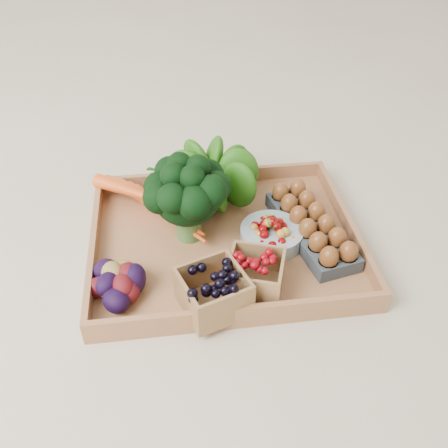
{
  "coord_description": "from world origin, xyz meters",
  "views": [
    {
      "loc": [
        -0.1,
        -0.79,
        0.71
      ],
      "look_at": [
        0.0,
        0.0,
        0.06
      ],
      "focal_mm": 40.0,
      "sensor_mm": 36.0,
      "label": 1
    }
  ],
  "objects": [
    {
      "name": "broccoli",
      "position": [
        -0.07,
        0.02,
        0.08
      ],
      "size": [
        0.18,
        0.18,
        0.14
      ],
      "primitive_type": null,
      "color": "black",
      "rests_on": "tray"
    },
    {
      "name": "carrots",
      "position": [
        -0.13,
        0.1,
        0.04
      ],
      "size": [
        0.23,
        0.16,
        0.05
      ],
      "primitive_type": null,
      "color": "#F2561A",
      "rests_on": "tray"
    },
    {
      "name": "potatoes",
      "position": [
        -0.21,
        -0.12,
        0.05
      ],
      "size": [
        0.13,
        0.13,
        0.08
      ],
      "primitive_type": null,
      "color": "#480B11",
      "rests_on": "tray"
    },
    {
      "name": "punnet_raspberry",
      "position": [
        0.04,
        -0.14,
        0.05
      ],
      "size": [
        0.13,
        0.13,
        0.07
      ],
      "primitive_type": "cube",
      "rotation": [
        0.0,
        0.0,
        -0.33
      ],
      "color": "maroon",
      "rests_on": "tray"
    },
    {
      "name": "ground",
      "position": [
        0.0,
        0.0,
        0.0
      ],
      "size": [
        4.0,
        4.0,
        0.0
      ],
      "primitive_type": "plane",
      "color": "beige",
      "rests_on": "ground"
    },
    {
      "name": "lettuce",
      "position": [
        -0.0,
        0.15,
        0.09
      ],
      "size": [
        0.14,
        0.14,
        0.14
      ],
      "primitive_type": "sphere",
      "color": "#20520C",
      "rests_on": "tray"
    },
    {
      "name": "tray",
      "position": [
        0.0,
        0.0,
        0.01
      ],
      "size": [
        0.55,
        0.45,
        0.01
      ],
      "primitive_type": "cube",
      "color": "#A86F46",
      "rests_on": "ground"
    },
    {
      "name": "egg_carton",
      "position": [
        0.18,
        -0.01,
        0.03
      ],
      "size": [
        0.15,
        0.28,
        0.03
      ],
      "primitive_type": "cube",
      "rotation": [
        0.0,
        0.0,
        0.21
      ],
      "color": "#363E45",
      "rests_on": "tray"
    },
    {
      "name": "cherry_bowl",
      "position": [
        0.1,
        -0.02,
        0.03
      ],
      "size": [
        0.13,
        0.13,
        0.03
      ],
      "primitive_type": "cylinder",
      "color": "#8C9EA5",
      "rests_on": "tray"
    },
    {
      "name": "punnet_blackberry",
      "position": [
        -0.04,
        -0.18,
        0.05
      ],
      "size": [
        0.14,
        0.14,
        0.08
      ],
      "primitive_type": "cube",
      "rotation": [
        0.0,
        0.0,
        0.34
      ],
      "color": "black",
      "rests_on": "tray"
    }
  ]
}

